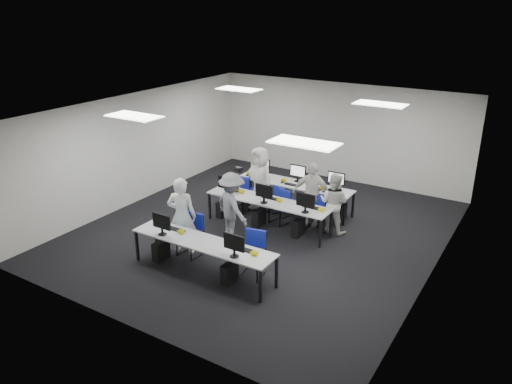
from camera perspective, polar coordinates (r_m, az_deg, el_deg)
The scene contains 23 objects.
room at distance 11.68m, azimuth 0.89°, elevation 2.23°, with size 9.00×9.02×3.00m.
ceiling_panels at distance 11.28m, azimuth 0.93°, elevation 9.39°, with size 5.20×4.60×0.02m.
desk_front at distance 10.17m, azimuth -6.13°, elevation -5.90°, with size 3.20×0.70×0.73m.
desk_mid at distance 12.13m, azimuth 1.35°, elevation -1.17°, with size 3.20×0.70×0.73m.
desk_back at distance 13.27m, azimuth 4.42°, elevation 0.78°, with size 3.20×0.70×0.73m.
equipment_front at distance 10.41m, azimuth -6.97°, elevation -7.26°, with size 2.51×0.41×1.19m.
equipment_mid at distance 12.33m, azimuth 0.53°, elevation -2.41°, with size 2.91×0.41×1.19m.
equipment_back at distance 13.32m, azimuth 5.14°, elevation -0.65°, with size 2.91×0.41×1.19m.
chair_0 at distance 11.12m, azimuth -7.43°, elevation -5.71°, with size 0.48×0.52×0.93m.
chair_1 at distance 10.23m, azimuth -0.45°, elevation -8.02°, with size 0.54×0.57×0.95m.
chair_2 at distance 13.28m, azimuth -1.89°, elevation -0.98°, with size 0.50×0.53×0.90m.
chair_3 at distance 12.59m, azimuth 2.79°, elevation -2.39°, with size 0.49×0.52×0.82m.
chair_4 at distance 12.34m, azimuth 6.80°, elevation -3.00°, with size 0.44×0.48×0.85m.
chair_5 at distance 13.53m, azimuth -1.02°, elevation -0.54°, with size 0.46×0.50×0.91m.
chair_6 at distance 13.04m, azimuth 3.13°, elevation -1.55°, with size 0.51×0.54×0.83m.
chair_7 at distance 12.55m, azimuth 7.53°, elevation -2.63°, with size 0.44×0.47×0.84m.
handbag at distance 12.63m, azimuth -2.61°, elevation 0.78°, with size 0.40×0.26×0.33m, color tan.
student_0 at distance 10.99m, azimuth -8.46°, elevation -2.73°, with size 0.64×0.42×1.76m, color silver.
student_1 at distance 12.05m, azimuth 8.86°, elevation -1.23°, with size 0.73×0.57×1.49m, color silver.
student_2 at distance 13.15m, azimuth 0.45°, elevation 1.50°, with size 0.84×0.55×1.72m, color silver.
student_3 at distance 12.33m, azimuth 6.34°, elevation -0.24°, with size 0.96×0.40×1.63m, color silver.
photographer at distance 11.50m, azimuth -2.76°, elevation -1.71°, with size 1.06×0.61×1.65m, color slate.
dslr_camera at distance 11.27m, azimuth -2.06°, elevation 2.60°, with size 0.14×0.18×0.10m, color black.
Camera 1 is at (5.65, -9.49, 5.28)m, focal length 35.00 mm.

